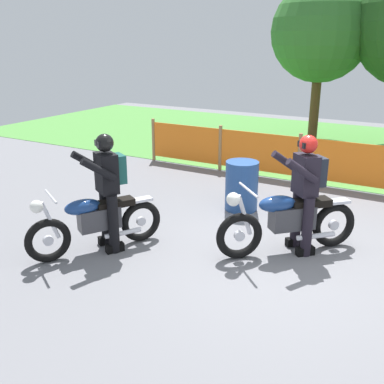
# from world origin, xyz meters

# --- Properties ---
(ground) EXTENTS (24.00, 24.00, 0.02)m
(ground) POSITION_xyz_m (0.00, 0.00, -0.01)
(ground) COLOR slate
(grass_verge) EXTENTS (24.00, 7.57, 0.01)m
(grass_verge) POSITION_xyz_m (0.00, 7.34, 0.01)
(grass_verge) COLOR #4C8C3D
(grass_verge) RESTS_ON ground
(barrier_fence) EXTENTS (9.37, 0.08, 1.05)m
(barrier_fence) POSITION_xyz_m (-0.00, 3.55, 0.54)
(barrier_fence) COLOR #997547
(barrier_fence) RESTS_ON ground
(tree_leftmost) EXTENTS (2.88, 2.88, 4.56)m
(tree_leftmost) POSITION_xyz_m (-1.88, 8.14, 3.11)
(tree_leftmost) COLOR brown
(tree_leftmost) RESTS_ON ground
(motorcycle_lead) EXTENTS (1.11, 1.77, 0.94)m
(motorcycle_lead) POSITION_xyz_m (-2.44, -1.14, 0.46)
(motorcycle_lead) COLOR black
(motorcycle_lead) RESTS_ON ground
(motorcycle_trailing) EXTENTS (1.60, 1.58, 1.01)m
(motorcycle_trailing) POSITION_xyz_m (-0.06, 0.17, 0.49)
(motorcycle_trailing) COLOR black
(motorcycle_trailing) RESTS_ON ground
(rider_lead) EXTENTS (0.71, 0.79, 1.69)m
(rider_lead) POSITION_xyz_m (-2.33, -0.95, 0.95)
(rider_lead) COLOR black
(rider_lead) RESTS_ON ground
(rider_trailing) EXTENTS (0.77, 0.76, 1.69)m
(rider_trailing) POSITION_xyz_m (0.10, 0.33, 0.95)
(rider_trailing) COLOR black
(rider_trailing) RESTS_ON ground
(spare_drum) EXTENTS (0.58, 0.58, 0.88)m
(spare_drum) POSITION_xyz_m (-1.32, 1.44, 0.44)
(spare_drum) COLOR navy
(spare_drum) RESTS_ON ground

